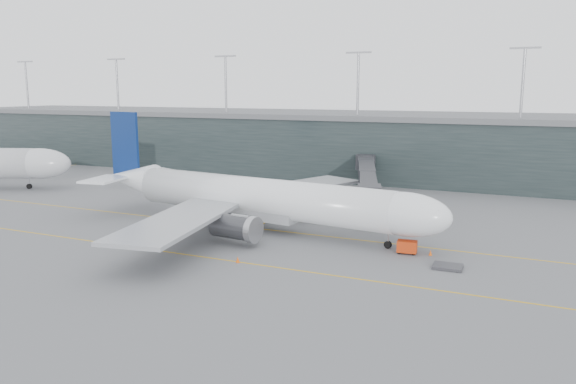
% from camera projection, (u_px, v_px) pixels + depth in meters
% --- Properties ---
extents(ground, '(320.00, 320.00, 0.00)m').
position_uv_depth(ground, '(238.00, 220.00, 91.55)').
color(ground, slate).
rests_on(ground, ground).
extents(taxiline_a, '(160.00, 0.25, 0.02)m').
position_uv_depth(taxiline_a, '(226.00, 225.00, 87.96)').
color(taxiline_a, gold).
rests_on(taxiline_a, ground).
extents(taxiline_b, '(160.00, 0.25, 0.02)m').
position_uv_depth(taxiline_b, '(163.00, 251.00, 73.61)').
color(taxiline_b, gold).
rests_on(taxiline_b, ground).
extents(taxiline_lead_main, '(0.25, 60.00, 0.02)m').
position_uv_depth(taxiline_lead_main, '(312.00, 200.00, 107.48)').
color(taxiline_lead_main, gold).
rests_on(taxiline_lead_main, ground).
extents(taxiline_lead_adj, '(0.25, 60.00, 0.02)m').
position_uv_depth(taxiline_lead_adj, '(14.00, 175.00, 139.73)').
color(taxiline_lead_adj, gold).
rests_on(taxiline_lead_adj, ground).
extents(terminal, '(240.00, 36.00, 29.00)m').
position_uv_depth(terminal, '(349.00, 143.00, 142.22)').
color(terminal, '#1D2728').
rests_on(terminal, ground).
extents(main_aircraft, '(61.15, 57.08, 17.15)m').
position_uv_depth(main_aircraft, '(257.00, 198.00, 84.77)').
color(main_aircraft, white).
rests_on(main_aircraft, ground).
extents(jet_bridge, '(16.90, 45.05, 7.04)m').
position_uv_depth(jet_bridge, '(376.00, 173.00, 106.78)').
color(jet_bridge, '#2A2A2F').
rests_on(jet_bridge, ground).
extents(gse_cart, '(2.66, 1.85, 1.71)m').
position_uv_depth(gse_cart, '(407.00, 246.00, 72.46)').
color(gse_cart, red).
rests_on(gse_cart, ground).
extents(baggage_dolly, '(3.48, 2.82, 0.34)m').
position_uv_depth(baggage_dolly, '(448.00, 267.00, 66.66)').
color(baggage_dolly, '#333338').
rests_on(baggage_dolly, ground).
extents(uld_a, '(1.90, 1.53, 1.71)m').
position_uv_depth(uld_a, '(239.00, 200.00, 103.02)').
color(uld_a, '#323337').
rests_on(uld_a, ground).
extents(uld_b, '(2.43, 2.11, 1.93)m').
position_uv_depth(uld_b, '(257.00, 199.00, 103.15)').
color(uld_b, '#323337').
rests_on(uld_b, ground).
extents(uld_c, '(2.43, 2.10, 1.93)m').
position_uv_depth(uld_c, '(271.00, 201.00, 101.56)').
color(uld_c, '#323337').
rests_on(uld_c, ground).
extents(cone_nose, '(0.45, 0.45, 0.71)m').
position_uv_depth(cone_nose, '(430.00, 253.00, 71.78)').
color(cone_nose, '#F75C0D').
rests_on(cone_nose, ground).
extents(cone_wing_stbd, '(0.48, 0.48, 0.76)m').
position_uv_depth(cone_wing_stbd, '(238.00, 260.00, 68.80)').
color(cone_wing_stbd, '#EE550D').
rests_on(cone_wing_stbd, ground).
extents(cone_wing_port, '(0.50, 0.50, 0.80)m').
position_uv_depth(cone_wing_port, '(320.00, 209.00, 97.80)').
color(cone_wing_port, '#D75B0B').
rests_on(cone_wing_port, ground).
extents(cone_tail, '(0.50, 0.50, 0.80)m').
position_uv_depth(cone_tail, '(157.00, 228.00, 84.21)').
color(cone_tail, red).
rests_on(cone_tail, ground).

